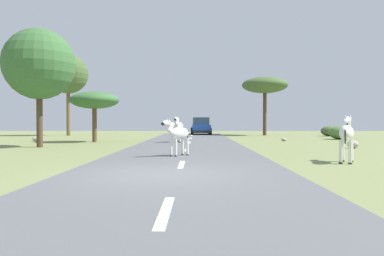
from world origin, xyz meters
name	(u,v)px	position (x,y,z in m)	size (l,w,h in m)	color
ground_plane	(161,176)	(0.00, 0.00, 0.00)	(90.00, 90.00, 0.00)	olive
road	(178,175)	(0.43, 0.00, 0.03)	(6.00, 64.00, 0.05)	#56595B
lane_markings	(176,180)	(0.43, -1.00, 0.05)	(0.16, 56.00, 0.01)	silver
zebra_0	(179,127)	(-0.24, 14.35, 1.04)	(0.66, 1.74, 1.65)	silver
zebra_1	(347,134)	(5.88, 3.08, 0.96)	(0.98, 1.61, 1.62)	silver
zebra_2	(178,134)	(0.17, 4.90, 0.90)	(1.14, 1.26, 1.42)	silver
car_0	(201,127)	(1.34, 29.24, 0.85)	(2.14, 4.40, 1.74)	#1E479E
tree_0	(94,101)	(-5.88, 15.40, 2.75)	(3.22, 3.22, 3.34)	brown
tree_1	(39,64)	(-7.43, 10.36, 4.39)	(3.74, 3.74, 6.27)	#4C3823
tree_2	(265,86)	(7.62, 27.68, 4.91)	(4.50, 4.50, 5.74)	#4C3823
tree_3	(68,74)	(-11.49, 26.69, 5.91)	(3.78, 3.78, 7.84)	brown
bush_1	(329,131)	(13.29, 25.72, 0.47)	(1.56, 1.41, 0.94)	#425B2D
bush_3	(340,133)	(11.87, 19.39, 0.52)	(1.72, 1.55, 1.03)	#4C7038
rock_2	(284,139)	(7.00, 16.87, 0.11)	(0.37, 0.38, 0.22)	#A89E8C
rock_3	(38,139)	(-9.89, 15.87, 0.17)	(0.68, 0.59, 0.34)	#A89E8C
rock_4	(353,144)	(8.88, 9.81, 0.20)	(0.56, 0.49, 0.40)	#A89E8C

